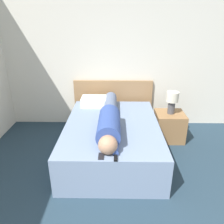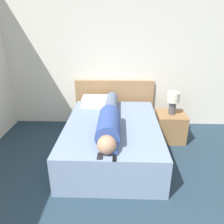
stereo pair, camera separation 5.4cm
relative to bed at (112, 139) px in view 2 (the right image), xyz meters
name	(u,v)px [view 2 (the right image)]	position (x,y,z in m)	size (l,w,h in m)	color
wall_back	(112,59)	(-0.05, 1.17, 1.03)	(5.17, 0.06, 2.60)	silver
bed	(112,139)	(0.00, 0.00, 0.00)	(1.40, 1.92, 0.53)	#7589A8
headboard	(114,103)	(0.00, 1.10, 0.19)	(1.52, 0.04, 0.91)	#A37A51
nightstand	(170,127)	(1.00, 0.50, -0.02)	(0.49, 0.47, 0.49)	olive
table_lamp	(173,100)	(1.00, 0.50, 0.47)	(0.20, 0.20, 0.38)	#4C4C51
person_lying	(110,119)	(-0.04, -0.14, 0.40)	(0.30, 1.82, 0.30)	tan
pillow_near_headboard	(97,101)	(-0.31, 0.73, 0.35)	(0.51, 0.32, 0.16)	white
tv_remote	(114,157)	(0.05, -0.89, 0.28)	(0.04, 0.15, 0.02)	black
cell_phone	(100,156)	(-0.11, -0.87, 0.27)	(0.06, 0.13, 0.01)	black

